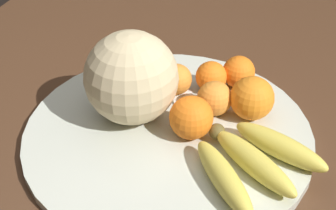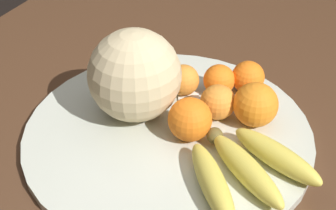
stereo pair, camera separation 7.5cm
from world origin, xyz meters
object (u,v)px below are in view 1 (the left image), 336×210
object	(u,v)px
banana_bunch	(253,160)
orange_front_right	(252,98)
melon	(131,78)
orange_front_left	(215,97)
orange_back_left	(191,118)
kitchen_table	(175,148)
orange_mid_center	(176,79)
fruit_bowl	(168,132)
orange_back_right	(239,72)
produce_tag	(185,107)
orange_top_small	(211,77)

from	to	relation	value
banana_bunch	orange_front_right	world-z (taller)	orange_front_right
melon	orange_front_left	bearing A→B (deg)	112.82
orange_front_left	orange_back_left	xyz separation A→B (m)	(0.07, -0.02, 0.01)
kitchen_table	orange_mid_center	bearing A→B (deg)	-165.20
kitchen_table	melon	distance (m)	0.20
orange_front_right	fruit_bowl	bearing A→B (deg)	-57.89
banana_bunch	orange_back_left	xyz separation A→B (m)	(-0.05, -0.11, 0.02)
orange_back_right	orange_front_left	bearing A→B (deg)	-14.38
kitchen_table	orange_mid_center	distance (m)	0.14
orange_mid_center	orange_back_left	distance (m)	0.12
melon	orange_back_left	world-z (taller)	melon
melon	banana_bunch	distance (m)	0.24
produce_tag	orange_back_right	bearing A→B (deg)	115.39
fruit_bowl	orange_front_right	size ratio (longest dim) A/B	6.38
melon	orange_back_left	bearing A→B (deg)	80.25
orange_mid_center	orange_back_right	size ratio (longest dim) A/B	0.95
orange_top_small	orange_back_right	bearing A→B (deg)	122.90
orange_mid_center	produce_tag	xyz separation A→B (m)	(0.04, 0.03, -0.03)
orange_back_right	produce_tag	bearing A→B (deg)	-37.25
orange_back_right	orange_top_small	world-z (taller)	orange_back_right
kitchen_table	orange_top_small	world-z (taller)	orange_top_small
kitchen_table	orange_back_right	bearing A→B (deg)	135.28
orange_back_left	orange_front_left	bearing A→B (deg)	163.31
melon	orange_top_small	size ratio (longest dim) A/B	2.72
orange_mid_center	orange_back_left	bearing A→B (deg)	28.50
orange_mid_center	orange_back_right	world-z (taller)	orange_back_right
orange_front_right	orange_back_left	xyz separation A→B (m)	(0.08, -0.08, -0.00)
melon	orange_top_small	xyz separation A→B (m)	(-0.12, 0.11, -0.05)
melon	orange_front_right	distance (m)	0.21
melon	orange_front_right	bearing A→B (deg)	107.70
orange_front_right	orange_top_small	distance (m)	0.10
melon	orange_back_right	world-z (taller)	melon
fruit_bowl	orange_back_left	distance (m)	0.06
orange_back_right	orange_front_right	bearing A→B (deg)	24.79
produce_tag	banana_bunch	bearing A→B (deg)	22.90
banana_bunch	orange_mid_center	world-z (taller)	orange_mid_center
banana_bunch	fruit_bowl	bearing A→B (deg)	-162.37
melon	orange_front_left	xyz separation A→B (m)	(-0.05, 0.13, -0.05)
banana_bunch	orange_front_left	bearing A→B (deg)	162.19
orange_front_left	orange_mid_center	distance (m)	0.09
banana_bunch	orange_front_right	size ratio (longest dim) A/B	2.84
orange_mid_center	banana_bunch	bearing A→B (deg)	47.14
fruit_bowl	produce_tag	bearing A→B (deg)	170.16
fruit_bowl	orange_back_right	xyz separation A→B (m)	(-0.16, 0.08, 0.04)
orange_mid_center	orange_back_right	bearing A→B (deg)	118.66
kitchen_table	produce_tag	xyz separation A→B (m)	(0.00, 0.02, 0.11)
kitchen_table	fruit_bowl	distance (m)	0.12
orange_front_right	produce_tag	size ratio (longest dim) A/B	0.73
orange_top_small	produce_tag	world-z (taller)	orange_top_small
orange_mid_center	melon	bearing A→B (deg)	-29.55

